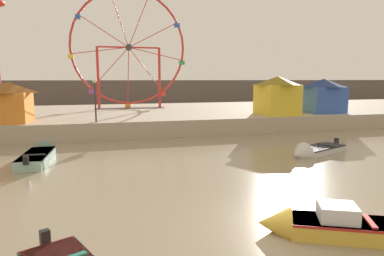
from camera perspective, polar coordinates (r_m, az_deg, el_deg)
The scene contains 11 objects.
ground_plane at distance 11.63m, azimuth 14.84°, elevation -15.68°, with size 240.00×240.00×0.00m, color gray.
quay_promenade at distance 36.40m, azimuth -6.22°, elevation 1.95°, with size 110.00×19.27×1.36m, color tan.
distant_town_skyline at distance 61.47m, azimuth -9.84°, elevation 5.87°, with size 140.00×3.00×4.40m, color #564C47.
motorboat_pale_grey at distance 22.37m, azimuth 19.54°, elevation -3.67°, with size 4.76×3.07×1.33m.
motorboat_seafoam at distance 21.80m, azimuth -24.18°, elevation -4.06°, with size 1.59×5.35×1.29m.
motorboat_mustard_yellow at distance 11.28m, azimuth 21.91°, elevation -14.93°, with size 4.58×2.98×1.30m.
ferris_wheel_red_frame at distance 38.73m, azimuth -10.58°, elevation 12.88°, with size 12.58×1.20×12.94m.
carnival_booth_blue_tent at distance 35.61m, azimuth 21.17°, elevation 5.17°, with size 4.03×3.32×3.30m.
carnival_booth_yellow_awning at distance 32.41m, azimuth 14.12°, elevation 5.43°, with size 3.52×3.89×3.53m.
carnival_booth_orange_canopy at distance 29.08m, azimuth -28.38°, elevation 3.92°, with size 3.29×3.15×3.07m.
promenade_lamp_near at distance 26.89m, azimuth -15.99°, elevation 5.63°, with size 0.32×0.32×3.31m.
Camera 1 is at (-5.40, -9.18, 4.67)m, focal length 31.73 mm.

